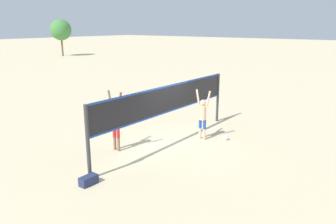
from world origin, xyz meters
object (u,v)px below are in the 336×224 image
player_blocker (116,120)px  gear_bag (89,180)px  player_spiker (203,114)px  volleyball_net (168,103)px  tree_left_cluster (61,30)px  volleyball (226,137)px

player_blocker → gear_bag: size_ratio=4.17×
player_spiker → player_blocker: bearing=58.1°
volleyball_net → gear_bag: size_ratio=14.60×
volleyball_net → player_spiker: volleyball_net is taller
player_blocker → tree_left_cluster: size_ratio=0.42×
player_blocker → volleyball: bearing=52.4°
player_spiker → player_blocker: (-2.97, 1.85, 0.12)m
player_blocker → volleyball: player_blocker is taller
volleyball_net → tree_left_cluster: tree_left_cluster is taller
player_blocker → volleyball: (3.46, -2.67, -1.08)m
player_spiker → tree_left_cluster: (18.55, 35.81, 2.70)m
volleyball_net → volleyball: 2.80m
tree_left_cluster → volleyball_net: bearing=-119.5°
player_spiker → tree_left_cluster: size_ratio=0.38×
volleyball → tree_left_cluster: 41.00m
tree_left_cluster → gear_bag: bearing=-124.1°
player_spiker → volleyball: bearing=-149.2°
volleyball_net → volleyball: volleyball_net is taller
gear_bag → tree_left_cluster: size_ratio=0.10×
player_spiker → tree_left_cluster: bearing=-27.4°
volleyball_net → gear_bag: bearing=-176.2°
player_blocker → volleyball: 4.49m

